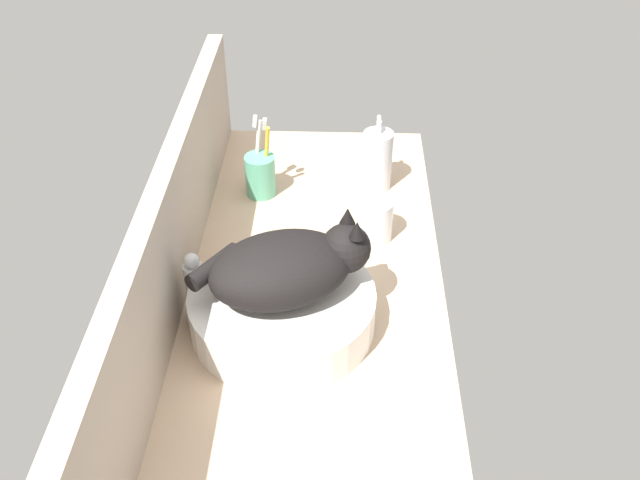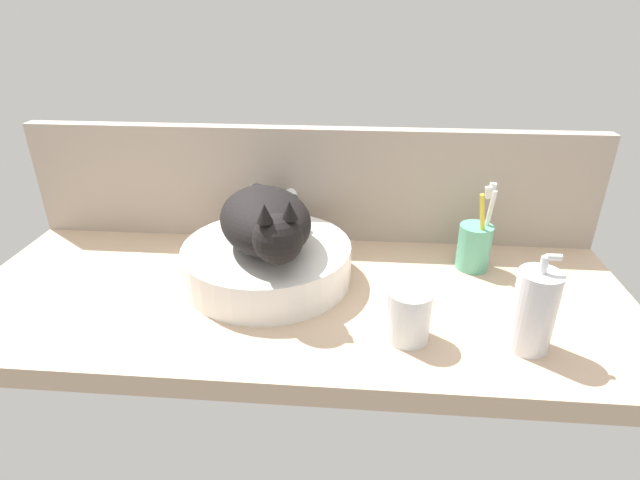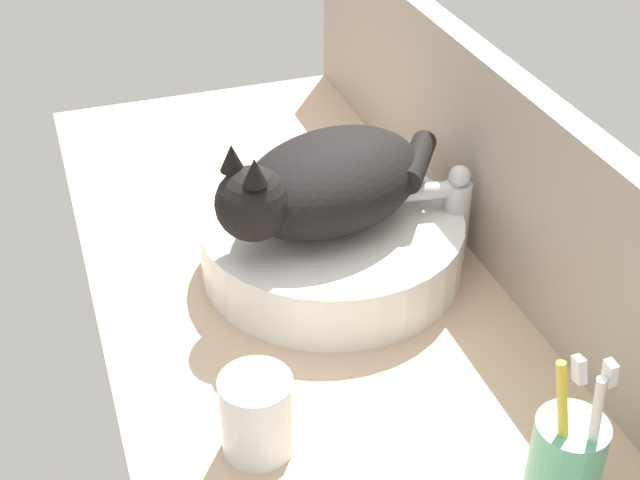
# 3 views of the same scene
# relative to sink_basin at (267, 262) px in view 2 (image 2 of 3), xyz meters

# --- Properties ---
(ground_plane) EXTENTS (1.28, 0.53, 0.04)m
(ground_plane) POSITION_rel_sink_basin_xyz_m (0.06, -0.04, -0.06)
(ground_plane) COLOR tan
(backsplash_panel) EXTENTS (1.28, 0.04, 0.26)m
(backsplash_panel) POSITION_rel_sink_basin_xyz_m (0.06, 0.21, 0.09)
(backsplash_panel) COLOR #AD9E8E
(backsplash_panel) RESTS_ON ground_plane
(sink_basin) EXTENTS (0.33, 0.33, 0.08)m
(sink_basin) POSITION_rel_sink_basin_xyz_m (0.00, 0.00, 0.00)
(sink_basin) COLOR white
(sink_basin) RESTS_ON ground_plane
(cat) EXTENTS (0.25, 0.31, 0.14)m
(cat) POSITION_rel_sink_basin_xyz_m (0.01, -0.01, 0.10)
(cat) COLOR black
(cat) RESTS_ON sink_basin
(faucet) EXTENTS (0.05, 0.12, 0.14)m
(faucet) POSITION_rel_sink_basin_xyz_m (0.03, 0.15, 0.04)
(faucet) COLOR silver
(faucet) RESTS_ON ground_plane
(soap_dispenser) EXTENTS (0.07, 0.07, 0.17)m
(soap_dispenser) POSITION_rel_sink_basin_xyz_m (0.46, -0.18, 0.03)
(soap_dispenser) COLOR silver
(soap_dispenser) RESTS_ON ground_plane
(toothbrush_cup) EXTENTS (0.07, 0.07, 0.19)m
(toothbrush_cup) POSITION_rel_sink_basin_xyz_m (0.42, 0.08, 0.01)
(toothbrush_cup) COLOR #5BB28E
(toothbrush_cup) RESTS_ON ground_plane
(water_glass) EXTENTS (0.07, 0.07, 0.09)m
(water_glass) POSITION_rel_sink_basin_xyz_m (0.27, -0.17, 0.00)
(water_glass) COLOR white
(water_glass) RESTS_ON ground_plane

